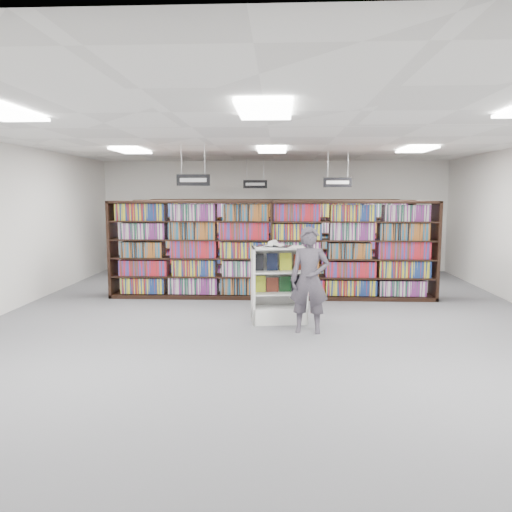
{
  "coord_description": "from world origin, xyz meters",
  "views": [
    {
      "loc": [
        0.18,
        -8.66,
        2.24
      ],
      "look_at": [
        -0.26,
        0.5,
        1.1
      ],
      "focal_mm": 35.0,
      "sensor_mm": 36.0,
      "label": 1
    }
  ],
  "objects_px": {
    "endcap_display": "(279,296)",
    "shopper": "(309,280)",
    "open_book": "(273,245)",
    "bookshelf_row_near": "(271,250)"
  },
  "relations": [
    {
      "from": "endcap_display",
      "to": "open_book",
      "type": "xyz_separation_m",
      "value": [
        -0.1,
        0.04,
        0.91
      ]
    },
    {
      "from": "shopper",
      "to": "bookshelf_row_near",
      "type": "bearing_deg",
      "value": 110.21
    },
    {
      "from": "open_book",
      "to": "shopper",
      "type": "height_order",
      "value": "shopper"
    },
    {
      "from": "bookshelf_row_near",
      "to": "shopper",
      "type": "relative_size",
      "value": 4.06
    },
    {
      "from": "endcap_display",
      "to": "shopper",
      "type": "relative_size",
      "value": 0.77
    },
    {
      "from": "bookshelf_row_near",
      "to": "shopper",
      "type": "distance_m",
      "value": 2.79
    },
    {
      "from": "bookshelf_row_near",
      "to": "endcap_display",
      "type": "xyz_separation_m",
      "value": [
        0.16,
        -2.05,
        -0.59
      ]
    },
    {
      "from": "open_book",
      "to": "endcap_display",
      "type": "bearing_deg",
      "value": -9.69
    },
    {
      "from": "endcap_display",
      "to": "shopper",
      "type": "xyz_separation_m",
      "value": [
        0.49,
        -0.65,
        0.4
      ]
    },
    {
      "from": "bookshelf_row_near",
      "to": "endcap_display",
      "type": "height_order",
      "value": "bookshelf_row_near"
    }
  ]
}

